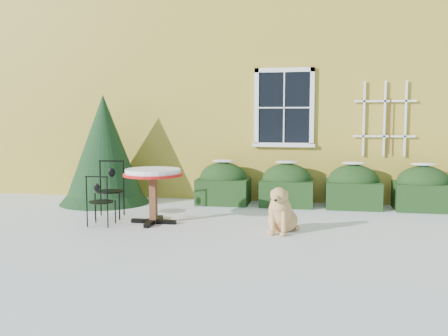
% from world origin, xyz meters
% --- Properties ---
extents(ground, '(80.00, 80.00, 0.00)m').
position_xyz_m(ground, '(0.00, 0.00, 0.00)').
color(ground, white).
rests_on(ground, ground).
extents(house, '(12.40, 8.40, 6.40)m').
position_xyz_m(house, '(0.00, 7.00, 3.22)').
color(house, gold).
rests_on(house, ground).
extents(hedge_row, '(4.95, 0.80, 0.91)m').
position_xyz_m(hedge_row, '(1.65, 2.55, 0.40)').
color(hedge_row, black).
rests_on(hedge_row, ground).
extents(evergreen_shrub, '(1.85, 1.85, 2.24)m').
position_xyz_m(evergreen_shrub, '(-2.74, 2.18, 0.90)').
color(evergreen_shrub, black).
rests_on(evergreen_shrub, ground).
extents(bistro_table, '(0.99, 0.99, 0.92)m').
position_xyz_m(bistro_table, '(-1.10, 0.43, 0.77)').
color(bistro_table, black).
rests_on(bistro_table, ground).
extents(patio_chair_near, '(0.40, 0.40, 0.84)m').
position_xyz_m(patio_chair_near, '(-1.90, 0.10, 0.42)').
color(patio_chair_near, black).
rests_on(patio_chair_near, ground).
extents(patio_chair_far, '(0.53, 0.52, 1.01)m').
position_xyz_m(patio_chair_far, '(-2.03, 0.80, 0.50)').
color(patio_chair_far, black).
rests_on(patio_chair_far, ground).
extents(dog, '(0.55, 0.80, 0.75)m').
position_xyz_m(dog, '(1.06, 0.14, 0.30)').
color(dog, tan).
rests_on(dog, ground).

